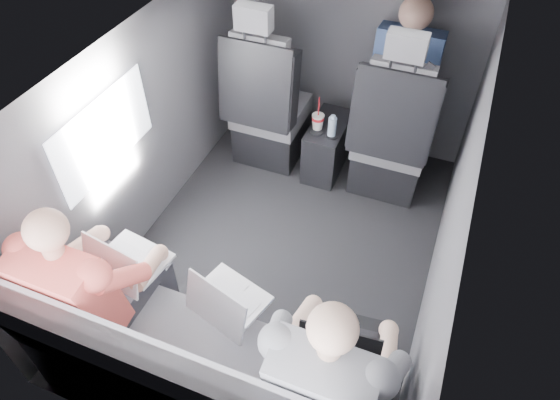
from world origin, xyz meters
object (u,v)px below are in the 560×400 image
at_px(rear_bench, 198,376).
at_px(passenger_front_right, 404,76).
at_px(front_seat_right, 391,142).
at_px(laptop_silver, 226,300).
at_px(passenger_rear_left, 97,285).
at_px(passenger_rear_right, 331,372).
at_px(front_seat_left, 268,113).
at_px(laptop_black, 343,341).
at_px(laptop_white, 126,261).
at_px(center_console, 327,147).
at_px(water_bottle, 332,127).
at_px(soda_cup, 318,121).

relative_size(rear_bench, passenger_front_right, 1.87).
distance_m(front_seat_right, laptop_silver, 1.73).
bearing_deg(passenger_rear_left, passenger_rear_right, -0.00).
height_order(front_seat_right, passenger_rear_right, front_seat_right).
xyz_separation_m(front_seat_left, passenger_front_right, (0.87, 0.26, 0.36)).
relative_size(front_seat_left, passenger_rear_right, 1.06).
distance_m(laptop_black, passenger_rear_left, 1.13).
xyz_separation_m(front_seat_right, passenger_front_right, (-0.03, 0.26, 0.36)).
bearing_deg(laptop_white, center_console, 74.25).
bearing_deg(laptop_black, front_seat_right, 94.84).
bearing_deg(center_console, laptop_black, -70.91).
height_order(front_seat_right, laptop_black, front_seat_right).
relative_size(laptop_black, passenger_rear_right, 0.29).
bearing_deg(front_seat_right, front_seat_left, 180.00).
bearing_deg(laptop_white, water_bottle, 71.30).
bearing_deg(rear_bench, water_bottle, 88.29).
height_order(center_console, passenger_rear_left, passenger_rear_left).
bearing_deg(laptop_white, passenger_rear_left, -108.85).
height_order(laptop_silver, passenger_rear_right, passenger_rear_right).
bearing_deg(passenger_rear_right, passenger_front_right, 94.70).
height_order(front_seat_right, center_console, front_seat_right).
relative_size(center_console, laptop_silver, 1.30).
relative_size(front_seat_left, rear_bench, 0.79).
bearing_deg(soda_cup, laptop_black, -68.19).
bearing_deg(passenger_rear_right, soda_cup, 110.15).
distance_m(rear_bench, soda_cup, 1.86).
bearing_deg(passenger_rear_right, laptop_white, 171.64).
height_order(soda_cup, passenger_rear_right, passenger_rear_right).
height_order(rear_bench, laptop_black, rear_bench).
distance_m(front_seat_left, water_bottle, 0.52).
distance_m(front_seat_right, passenger_front_right, 0.44).
height_order(front_seat_right, passenger_rear_left, front_seat_right).
relative_size(laptop_white, laptop_silver, 0.96).
height_order(soda_cup, laptop_silver, laptop_silver).
xyz_separation_m(center_console, laptop_black, (0.59, -1.71, 0.43)).
height_order(passenger_rear_left, passenger_rear_right, passenger_rear_right).
relative_size(center_console, passenger_rear_left, 0.40).
xyz_separation_m(passenger_rear_left, passenger_rear_right, (1.12, -0.00, 0.00)).
height_order(front_seat_left, laptop_black, front_seat_left).
distance_m(passenger_rear_left, passenger_front_right, 2.28).
xyz_separation_m(front_seat_right, rear_bench, (-0.45, -1.90, -0.09)).
xyz_separation_m(laptop_silver, passenger_rear_left, (-0.59, -0.14, -0.02)).
bearing_deg(laptop_white, passenger_rear_right, -8.36).
xyz_separation_m(center_console, soda_cup, (-0.06, -0.08, 0.26)).
bearing_deg(water_bottle, front_seat_right, 11.48).
height_order(water_bottle, laptop_silver, laptop_silver).
distance_m(laptop_silver, passenger_rear_right, 0.55).
distance_m(water_bottle, passenger_rear_left, 1.83).
height_order(soda_cup, laptop_black, laptop_black).
height_order(water_bottle, passenger_rear_right, passenger_rear_right).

